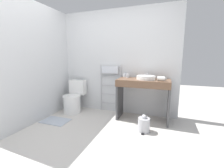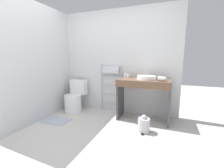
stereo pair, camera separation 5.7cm
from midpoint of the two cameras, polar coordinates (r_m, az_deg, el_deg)
The scene contains 13 objects.
ground_plane at distance 2.42m, azimuth -11.60°, elevation -22.44°, with size 12.00×12.00×0.00m, color silver.
wall_back at distance 3.54m, azimuth 2.28°, elevation 8.16°, with size 2.82×0.12×2.35m, color silver.
wall_side at distance 3.53m, azimuth -24.11°, elevation 7.29°, with size 0.12×2.35×2.35m, color silver.
toilet at distance 3.73m, azimuth -13.59°, elevation -5.45°, with size 0.41×0.56×0.76m.
towel_radiator at distance 3.51m, azimuth 0.07°, elevation 2.15°, with size 0.52×0.06×1.13m.
vanity_counter at distance 3.11m, azimuth 12.46°, elevation -3.20°, with size 1.04×0.53×0.86m.
sink_basin at distance 3.06m, azimuth 13.49°, elevation 2.42°, with size 0.37×0.37×0.08m.
faucet at distance 3.25m, azimuth 13.98°, elevation 3.50°, with size 0.02×0.10×0.12m.
cup_near_wall at distance 3.36m, azimuth 5.69°, elevation 3.37°, with size 0.06×0.06×0.09m.
cup_near_edge at distance 3.30m, azimuth 6.82°, elevation 3.20°, with size 0.07×0.07×0.09m.
hair_dryer at distance 2.95m, azimuth 19.11°, elevation 1.90°, with size 0.18×0.17×0.09m.
trash_bin at distance 2.77m, azimuth 12.62°, elevation -14.87°, with size 0.21×0.24×0.32m.
bath_mat at distance 3.39m, azimuth -20.04°, elevation -12.86°, with size 0.56×0.36×0.01m, color #B2BCCC.
Camera 2 is at (1.16, -1.69, 1.29)m, focal length 24.00 mm.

